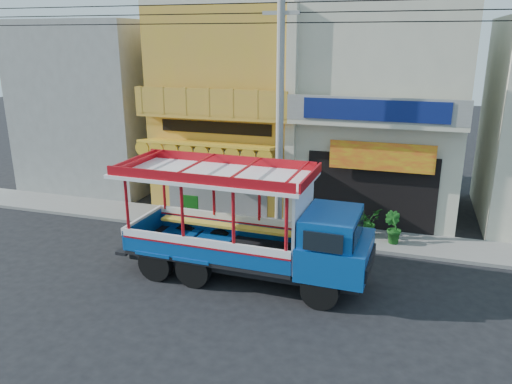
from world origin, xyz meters
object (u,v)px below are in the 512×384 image
songthaew_truck (262,228)px  potted_plant_a (367,222)px  utility_pole (284,96)px  potted_plant_b (393,228)px  green_sign (191,210)px

songthaew_truck → potted_plant_a: 5.10m
utility_pole → potted_plant_a: size_ratio=27.50×
utility_pole → songthaew_truck: 4.74m
songthaew_truck → potted_plant_b: songthaew_truck is taller
utility_pole → potted_plant_a: 5.33m
songthaew_truck → green_sign: 5.65m
potted_plant_b → songthaew_truck: bearing=79.6°
potted_plant_a → potted_plant_b: (0.90, -0.43, 0.04)m
utility_pole → green_sign: bearing=172.3°
utility_pole → potted_plant_a: utility_pole is taller
utility_pole → songthaew_truck: utility_pole is taller
potted_plant_a → utility_pole: bearing=144.8°
songthaew_truck → potted_plant_a: size_ratio=7.28×
utility_pole → green_sign: utility_pole is taller
utility_pole → green_sign: 5.90m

